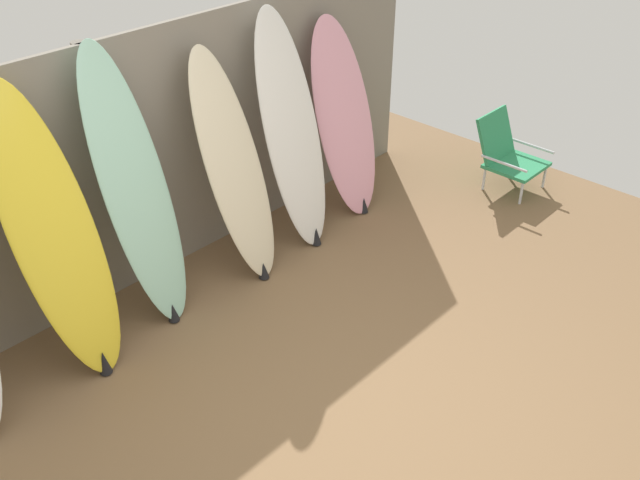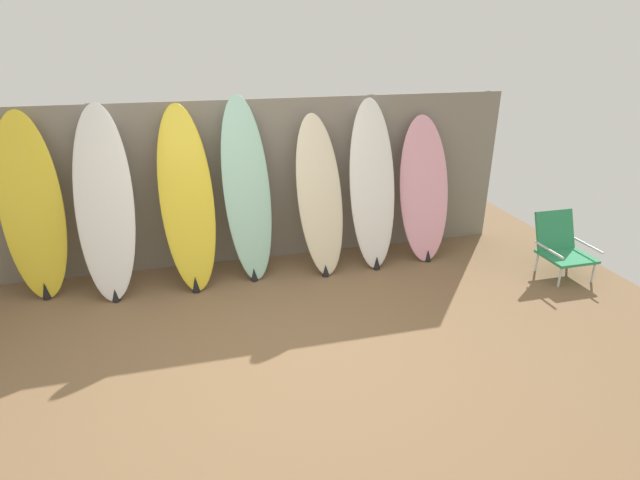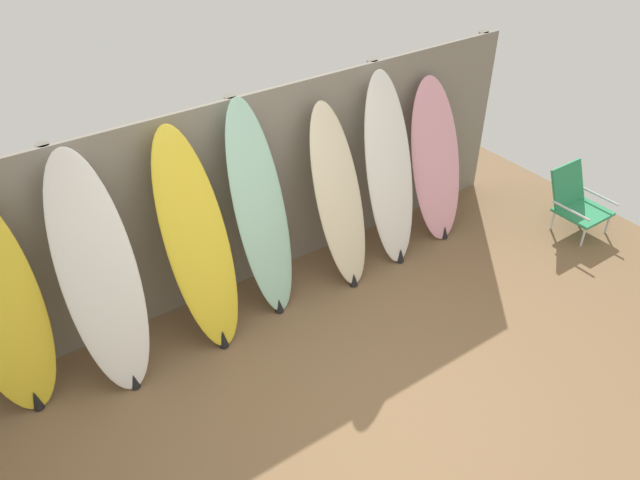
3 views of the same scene
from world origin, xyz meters
The scene contains 8 objects.
ground centered at (0.00, 0.00, 0.00)m, with size 7.68×7.68×0.00m, color brown.
fence_back centered at (0.00, 2.01, 0.90)m, with size 6.08×0.11×1.80m.
surfboard_yellow_2 centered at (-0.61, 1.58, 0.90)m, with size 0.58×0.68×1.81m.
surfboard_seafoam_3 centered at (-0.01, 1.63, 0.92)m, with size 0.55×0.59×1.87m.
surfboard_cream_4 centered at (0.75, 1.58, 0.83)m, with size 0.56×0.65×1.67m.
surfboard_white_5 centered at (1.34, 1.60, 0.89)m, with size 0.53×0.61×1.80m.
surfboard_pink_6 centered at (1.98, 1.63, 0.79)m, with size 0.62×0.62×1.59m.
beach_chair centered at (3.23, 0.79, 0.33)m, with size 0.50×0.55×0.65m.
Camera 1 is at (-2.09, -1.90, 3.14)m, focal length 40.00 mm.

